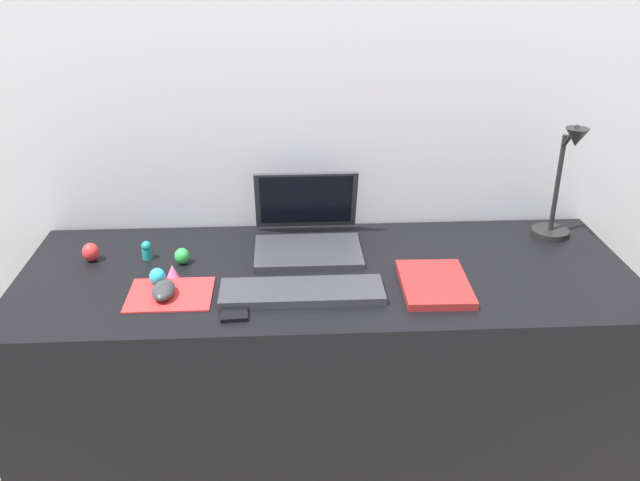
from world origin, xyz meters
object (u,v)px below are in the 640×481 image
object	(u,v)px
cell_phone	(234,307)
toy_figurine_red	(91,252)
desk_lamp	(562,186)
toy_figurine_cyan	(157,277)
keyboard	(302,292)
laptop	(307,228)
toy_figurine_green	(182,256)
mouse	(164,290)
notebook_pad	(435,284)
toy_figurine_teal	(147,250)
toy_figurine_pink	(173,271)

from	to	relation	value
cell_phone	toy_figurine_red	world-z (taller)	toy_figurine_red
desk_lamp	toy_figurine_cyan	size ratio (longest dim) A/B	7.76
toy_figurine_red	toy_figurine_cyan	world-z (taller)	toy_figurine_red
keyboard	toy_figurine_cyan	size ratio (longest dim) A/B	8.93
laptop	cell_phone	world-z (taller)	laptop
desk_lamp	toy_figurine_red	distance (m)	1.34
laptop	toy_figurine_cyan	xyz separation A→B (m)	(-0.39, -0.22, -0.03)
toy_figurine_green	toy_figurine_red	world-z (taller)	toy_figurine_red
toy_figurine_green	mouse	bearing A→B (deg)	-96.49
notebook_pad	toy_figurine_teal	size ratio (longest dim) A/B	4.54
toy_figurine_green	laptop	bearing A→B (deg)	16.77
desk_lamp	notebook_pad	distance (m)	0.52
toy_figurine_cyan	laptop	bearing A→B (deg)	29.35
laptop	toy_figurine_teal	size ratio (longest dim) A/B	5.68
cell_phone	toy_figurine_pink	world-z (taller)	toy_figurine_pink
toy_figurine_pink	cell_phone	bearing A→B (deg)	-44.95
toy_figurine_red	toy_figurine_teal	bearing A→B (deg)	0.89
mouse	desk_lamp	world-z (taller)	desk_lamp
toy_figurine_pink	toy_figurine_teal	world-z (taller)	toy_figurine_teal
laptop	desk_lamp	size ratio (longest dim) A/B	0.84
toy_figurine_green	toy_figurine_teal	size ratio (longest dim) A/B	0.85
toy_figurine_cyan	toy_figurine_teal	distance (m)	0.16
notebook_pad	toy_figurine_pink	size ratio (longest dim) A/B	6.43
toy_figurine_red	toy_figurine_teal	size ratio (longest dim) A/B	0.97
laptop	keyboard	world-z (taller)	laptop
toy_figurine_red	toy_figurine_pink	distance (m)	0.26
toy_figurine_cyan	toy_figurine_pink	bearing A→B (deg)	47.41
notebook_pad	toy_figurine_cyan	distance (m)	0.71
mouse	toy_figurine_pink	bearing A→B (deg)	86.33
laptop	notebook_pad	bearing A→B (deg)	-41.25
cell_phone	toy_figurine_red	xyz separation A→B (m)	(-0.41, 0.28, 0.02)
toy_figurine_red	toy_figurine_teal	world-z (taller)	toy_figurine_teal
keyboard	toy_figurine_cyan	xyz separation A→B (m)	(-0.37, 0.08, 0.01)
keyboard	toy_figurine_pink	xyz separation A→B (m)	(-0.34, 0.11, 0.01)
keyboard	mouse	xyz separation A→B (m)	(-0.34, 0.01, 0.01)
toy_figurine_teal	cell_phone	bearing A→B (deg)	-48.06
mouse	notebook_pad	size ratio (longest dim) A/B	0.40
cell_phone	toy_figurine_pink	distance (m)	0.24
desk_lamp	toy_figurine_teal	size ratio (longest dim) A/B	6.74
notebook_pad	toy_figurine_green	xyz separation A→B (m)	(-0.66, 0.17, 0.01)
cell_phone	desk_lamp	world-z (taller)	desk_lamp
laptop	toy_figurine_pink	xyz separation A→B (m)	(-0.36, -0.19, -0.03)
laptop	toy_figurine_cyan	world-z (taller)	laptop
notebook_pad	toy_figurine_green	distance (m)	0.68
laptop	toy_figurine_red	world-z (taller)	laptop
toy_figurine_green	toy_figurine_red	bearing A→B (deg)	172.68
laptop	mouse	world-z (taller)	laptop
cell_phone	toy_figurine_green	distance (m)	0.30
cell_phone	notebook_pad	distance (m)	0.51
mouse	toy_figurine_red	distance (m)	0.32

